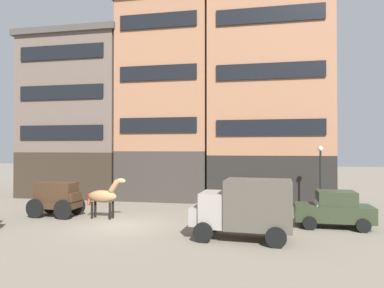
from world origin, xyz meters
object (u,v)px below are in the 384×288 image
sedan_dark (334,209)px  pedestrian_officer (226,196)px  draft_horse (104,196)px  delivery_truck_near (245,207)px  streetlamp_curbside (321,170)px  fire_hydrant_curbside (89,199)px  cargo_wagon (57,197)px

sedan_dark → pedestrian_officer: bearing=150.9°
draft_horse → delivery_truck_near: size_ratio=0.53×
draft_horse → streetlamp_curbside: (12.37, 3.84, 1.40)m
delivery_truck_near → pedestrian_officer: 6.37m
streetlamp_curbside → fire_hydrant_curbside: (-15.38, 0.12, -2.24)m
draft_horse → delivery_truck_near: delivery_truck_near is taller
fire_hydrant_curbside → sedan_dark: bearing=-14.0°
delivery_truck_near → sedan_dark: size_ratio=1.18×
cargo_wagon → delivery_truck_near: 11.30m
sedan_dark → streetlamp_curbside: bearing=89.0°
sedan_dark → streetlamp_curbside: size_ratio=0.91×
draft_horse → sedan_dark: 12.31m
cargo_wagon → streetlamp_curbside: streetlamp_curbside is taller
streetlamp_curbside → sedan_dark: bearing=-91.0°
delivery_truck_near → cargo_wagon: bearing=165.1°
cargo_wagon → fire_hydrant_curbside: cargo_wagon is taller
delivery_truck_near → streetlamp_curbside: (4.40, 6.74, 1.25)m
pedestrian_officer → fire_hydrant_curbside: pedestrian_officer is taller
cargo_wagon → draft_horse: 2.95m
sedan_dark → fire_hydrant_curbside: size_ratio=4.53×
delivery_truck_near → streetlamp_curbside: streetlamp_curbside is taller
cargo_wagon → draft_horse: (2.95, -0.00, 0.12)m
streetlamp_curbside → draft_horse: bearing=-162.7°
draft_horse → delivery_truck_near: (7.97, -2.90, 0.15)m
streetlamp_curbside → fire_hydrant_curbside: size_ratio=4.96×
delivery_truck_near → fire_hydrant_curbside: 12.98m
draft_horse → streetlamp_curbside: 13.03m
draft_horse → pedestrian_officer: size_ratio=1.31×
fire_hydrant_curbside → pedestrian_officer: bearing=-3.9°
cargo_wagon → sedan_dark: cargo_wagon is taller
cargo_wagon → streetlamp_curbside: bearing=14.1°
cargo_wagon → fire_hydrant_curbside: 4.03m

